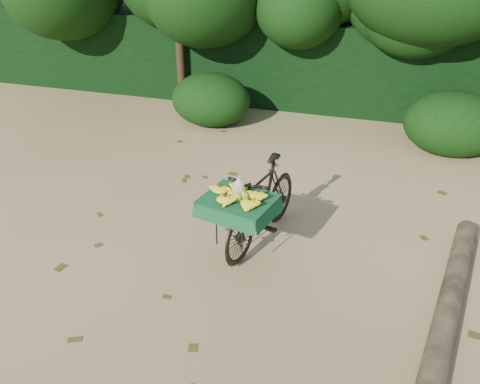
% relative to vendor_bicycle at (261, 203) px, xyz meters
% --- Properties ---
extents(ground, '(80.00, 80.00, 0.00)m').
position_rel_vendor_bicycle_xyz_m(ground, '(0.99, -0.56, -0.56)').
color(ground, tan).
rests_on(ground, ground).
extents(vendor_bicycle, '(1.04, 1.94, 1.11)m').
position_rel_vendor_bicycle_xyz_m(vendor_bicycle, '(0.00, 0.00, 0.00)').
color(vendor_bicycle, black).
rests_on(vendor_bicycle, ground).
extents(fallen_log, '(0.90, 3.51, 0.25)m').
position_rel_vendor_bicycle_xyz_m(fallen_log, '(2.24, -0.87, -0.44)').
color(fallen_log, brown).
rests_on(fallen_log, ground).
extents(hedge_backdrop, '(26.00, 1.80, 1.80)m').
position_rel_vendor_bicycle_xyz_m(hedge_backdrop, '(0.99, 5.74, 0.34)').
color(hedge_backdrop, black).
rests_on(hedge_backdrop, ground).
extents(tree_row, '(14.50, 2.00, 4.00)m').
position_rel_vendor_bicycle_xyz_m(tree_row, '(0.34, 4.94, 1.44)').
color(tree_row, black).
rests_on(tree_row, ground).
extents(bush_clumps, '(8.80, 1.70, 0.90)m').
position_rel_vendor_bicycle_xyz_m(bush_clumps, '(1.49, 3.74, -0.11)').
color(bush_clumps, black).
rests_on(bush_clumps, ground).
extents(leaf_litter, '(7.00, 7.30, 0.01)m').
position_rel_vendor_bicycle_xyz_m(leaf_litter, '(0.99, 0.09, -0.56)').
color(leaf_litter, '#4D3914').
rests_on(leaf_litter, ground).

